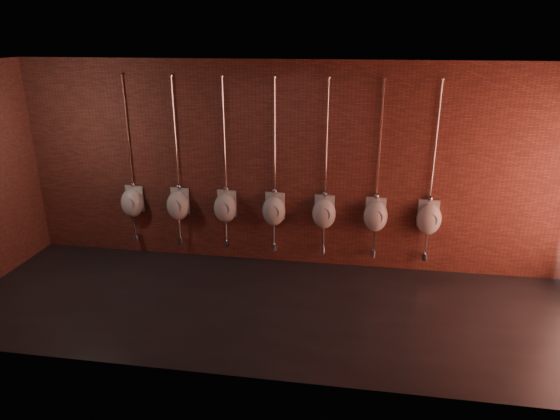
{
  "coord_description": "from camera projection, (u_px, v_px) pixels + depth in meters",
  "views": [
    {
      "loc": [
        1.08,
        -5.91,
        3.56
      ],
      "look_at": [
        -0.01,
        0.9,
        1.1
      ],
      "focal_mm": 32.0,
      "sensor_mm": 36.0,
      "label": 1
    }
  ],
  "objects": [
    {
      "name": "urinal_3",
      "position": [
        274.0,
        210.0,
        7.84
      ],
      "size": [
        0.41,
        0.37,
        2.72
      ],
      "color": "silver",
      "rests_on": "ground"
    },
    {
      "name": "urinal_0",
      "position": [
        132.0,
        202.0,
        8.19
      ],
      "size": [
        0.41,
        0.37,
        2.72
      ],
      "color": "silver",
      "rests_on": "ground"
    },
    {
      "name": "urinal_6",
      "position": [
        429.0,
        218.0,
        7.49
      ],
      "size": [
        0.41,
        0.37,
        2.72
      ],
      "color": "silver",
      "rests_on": "ground"
    },
    {
      "name": "urinal_4",
      "position": [
        324.0,
        212.0,
        7.73
      ],
      "size": [
        0.41,
        0.37,
        2.72
      ],
      "color": "silver",
      "rests_on": "ground"
    },
    {
      "name": "ground",
      "position": [
        270.0,
        307.0,
        6.85
      ],
      "size": [
        8.5,
        8.5,
        0.0
      ],
      "primitive_type": "plane",
      "color": "black",
      "rests_on": "ground"
    },
    {
      "name": "room_shell",
      "position": [
        269.0,
        165.0,
        6.18
      ],
      "size": [
        8.54,
        3.04,
        3.22
      ],
      "color": "black",
      "rests_on": "ground"
    },
    {
      "name": "urinal_5",
      "position": [
        376.0,
        215.0,
        7.61
      ],
      "size": [
        0.41,
        0.37,
        2.72
      ],
      "color": "silver",
      "rests_on": "ground"
    },
    {
      "name": "urinal_1",
      "position": [
        178.0,
        205.0,
        8.08
      ],
      "size": [
        0.41,
        0.37,
        2.72
      ],
      "color": "silver",
      "rests_on": "ground"
    },
    {
      "name": "urinal_2",
      "position": [
        225.0,
        207.0,
        7.96
      ],
      "size": [
        0.41,
        0.37,
        2.72
      ],
      "color": "silver",
      "rests_on": "ground"
    }
  ]
}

